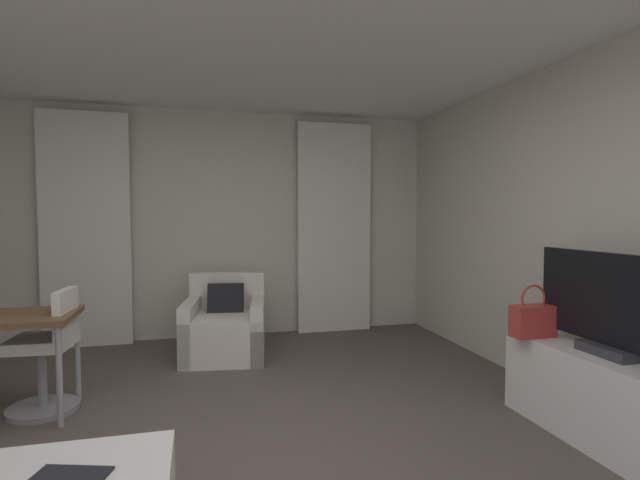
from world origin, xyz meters
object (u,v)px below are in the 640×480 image
(armchair, at_px, (225,328))
(magazine_open, at_px, (66,480))
(desk_chair, at_px, (48,357))
(tv_console, at_px, (606,399))
(tv_flatscreen, at_px, (611,307))
(handbag_primary, at_px, (533,320))

(armchair, height_order, magazine_open, armchair)
(armchair, height_order, desk_chair, desk_chair)
(armchair, relative_size, tv_console, 0.71)
(tv_flatscreen, xyz_separation_m, handbag_primary, (-0.16, 0.50, -0.18))
(desk_chair, xyz_separation_m, tv_console, (3.48, -1.40, -0.11))
(desk_chair, bearing_deg, armchair, 39.15)
(magazine_open, xyz_separation_m, tv_flatscreen, (2.92, 0.42, 0.44))
(armchair, xyz_separation_m, handbag_primary, (2.01, -1.99, 0.40))
(tv_flatscreen, bearing_deg, magazine_open, -171.87)
(handbag_primary, bearing_deg, armchair, 135.30)
(magazine_open, relative_size, tv_flatscreen, 0.29)
(desk_chair, height_order, tv_flatscreen, tv_flatscreen)
(handbag_primary, bearing_deg, desk_chair, 164.48)
(desk_chair, distance_m, tv_console, 3.75)
(armchair, xyz_separation_m, tv_flatscreen, (2.17, -2.49, 0.58))
(armchair, distance_m, desk_chair, 1.69)
(armchair, height_order, handbag_primary, handbag_primary)
(magazine_open, height_order, tv_flatscreen, tv_flatscreen)
(armchair, distance_m, tv_flatscreen, 3.35)
(desk_chair, distance_m, tv_flatscreen, 3.79)
(magazine_open, distance_m, handbag_primary, 2.92)
(handbag_primary, bearing_deg, magazine_open, -161.65)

